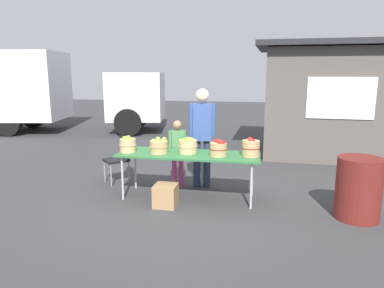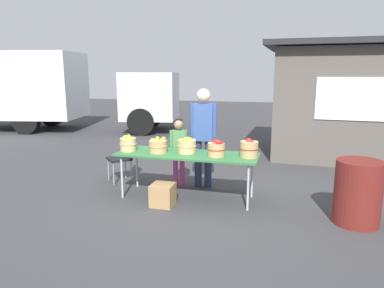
{
  "view_description": "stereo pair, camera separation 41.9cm",
  "coord_description": "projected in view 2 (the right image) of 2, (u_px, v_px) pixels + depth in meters",
  "views": [
    {
      "loc": [
        1.13,
        -5.46,
        2.04
      ],
      "look_at": [
        0.0,
        0.3,
        0.85
      ],
      "focal_mm": 32.97,
      "sensor_mm": 36.0,
      "label": 1
    },
    {
      "loc": [
        1.54,
        -5.36,
        2.04
      ],
      "look_at": [
        0.0,
        0.3,
        0.85
      ],
      "focal_mm": 32.97,
      "sensor_mm": 36.0,
      "label": 2
    }
  ],
  "objects": [
    {
      "name": "produce_crate",
      "position": [
        163.0,
        195.0,
        5.49
      ],
      "size": [
        0.34,
        0.34,
        0.34
      ],
      "primitive_type": "cube",
      "color": "#A87F51",
      "rests_on": "ground"
    },
    {
      "name": "vendor_adult",
      "position": [
        203.0,
        130.0,
        6.21
      ],
      "size": [
        0.46,
        0.29,
        1.77
      ],
      "rotation": [
        0.0,
        0.0,
        3.31
      ],
      "color": "#262D4C",
      "rests_on": "ground"
    },
    {
      "name": "market_table",
      "position": [
        187.0,
        156.0,
        5.73
      ],
      "size": [
        2.3,
        0.76,
        0.75
      ],
      "color": "#2D6B38",
      "rests_on": "ground"
    },
    {
      "name": "apple_basket_red_0",
      "position": [
        216.0,
        149.0,
        5.51
      ],
      "size": [
        0.29,
        0.29,
        0.28
      ],
      "color": "tan",
      "rests_on": "market_table"
    },
    {
      "name": "folding_chair",
      "position": [
        123.0,
        155.0,
        6.69
      ],
      "size": [
        0.57,
        0.57,
        0.86
      ],
      "rotation": [
        0.0,
        0.0,
        5.49
      ],
      "color": "black",
      "rests_on": "ground"
    },
    {
      "name": "child_customer",
      "position": [
        179.0,
        148.0,
        6.3
      ],
      "size": [
        0.3,
        0.24,
        1.22
      ],
      "rotation": [
        0.0,
        0.0,
        3.56
      ],
      "color": "#CC3F8C",
      "rests_on": "ground"
    },
    {
      "name": "apple_basket_red_1",
      "position": [
        249.0,
        149.0,
        5.45
      ],
      "size": [
        0.3,
        0.3,
        0.3
      ],
      "color": "tan",
      "rests_on": "market_table"
    },
    {
      "name": "trash_barrel",
      "position": [
        358.0,
        192.0,
        4.79
      ],
      "size": [
        0.62,
        0.62,
        0.88
      ],
      "primitive_type": "cylinder",
      "color": "maroon",
      "rests_on": "ground"
    },
    {
      "name": "box_truck",
      "position": [
        51.0,
        88.0,
        12.58
      ],
      "size": [
        7.97,
        3.61,
        2.75
      ],
      "rotation": [
        0.0,
        0.0,
        0.2
      ],
      "color": "silver",
      "rests_on": "ground"
    },
    {
      "name": "apple_basket_green_2",
      "position": [
        187.0,
        146.0,
        5.74
      ],
      "size": [
        0.32,
        0.32,
        0.27
      ],
      "color": "tan",
      "rests_on": "market_table"
    },
    {
      "name": "food_kiosk",
      "position": [
        340.0,
        100.0,
        8.54
      ],
      "size": [
        3.61,
        3.03,
        2.74
      ],
      "rotation": [
        0.0,
        0.0,
        -0.04
      ],
      "color": "#59514C",
      "rests_on": "ground"
    },
    {
      "name": "apple_basket_green_1",
      "position": [
        158.0,
        146.0,
        5.77
      ],
      "size": [
        0.31,
        0.31,
        0.26
      ],
      "color": "tan",
      "rests_on": "market_table"
    },
    {
      "name": "apple_basket_green_0",
      "position": [
        128.0,
        143.0,
        5.89
      ],
      "size": [
        0.28,
        0.28,
        0.28
      ],
      "color": "tan",
      "rests_on": "market_table"
    },
    {
      "name": "ground_plane",
      "position": [
        187.0,
        197.0,
        5.87
      ],
      "size": [
        40.0,
        40.0,
        0.0
      ],
      "primitive_type": "plane",
      "color": "#38383A"
    }
  ]
}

